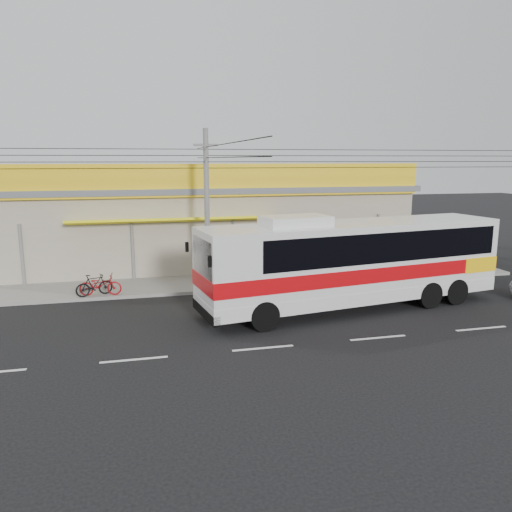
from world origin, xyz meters
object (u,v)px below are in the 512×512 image
Objects in this scene: motorbike_red at (100,285)px; utility_pole at (206,158)px; motorbike_dark at (94,285)px; coach_bus at (358,258)px.

motorbike_red is 0.05× the size of utility_pole.
utility_pole is (4.99, 0.48, 5.36)m from motorbike_dark.
motorbike_red is 0.26m from motorbike_dark.
coach_bus is 8.10× the size of motorbike_dark.
coach_bus is 7.91m from utility_pole.
motorbike_dark reaches higher than motorbike_red.
coach_bus is 10.91m from motorbike_red.
coach_bus reaches higher than motorbike_red.
utility_pole reaches higher than motorbike_dark.
motorbike_red is at bearing 150.88° from coach_bus.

